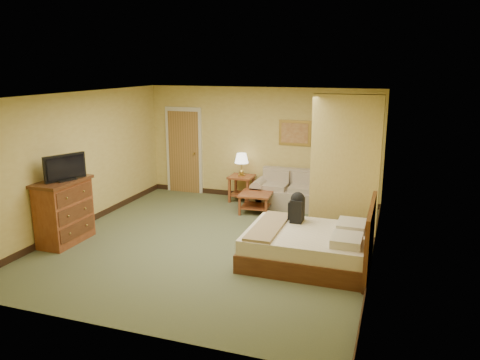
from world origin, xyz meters
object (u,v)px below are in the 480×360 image
at_px(bed, 311,246).
at_px(coffee_table, 256,199).
at_px(loveseat, 289,195).
at_px(dresser, 64,211).

bearing_deg(bed, coffee_table, 125.57).
xyz_separation_m(loveseat, bed, (1.03, -2.90, 0.02)).
distance_m(loveseat, bed, 3.08).
distance_m(loveseat, dresser, 4.73).
relative_size(coffee_table, dresser, 0.62).
height_order(loveseat, coffee_table, loveseat).
bearing_deg(loveseat, coffee_table, -131.63).
distance_m(coffee_table, bed, 2.76).
bearing_deg(loveseat, dresser, -133.83).
height_order(coffee_table, dresser, dresser).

